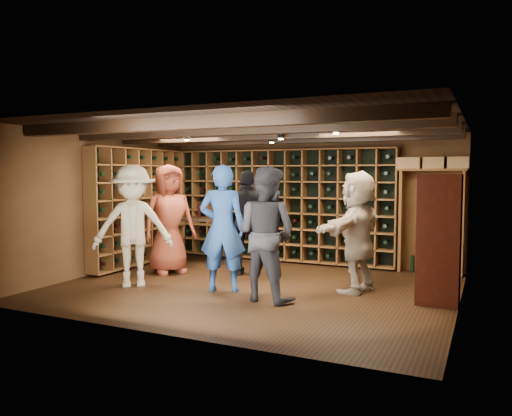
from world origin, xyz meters
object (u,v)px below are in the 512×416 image
at_px(guest_khaki, 133,226).
at_px(guest_woman_black, 248,223).
at_px(guest_beige, 357,231).
at_px(tasting_table, 201,223).
at_px(guest_red_floral, 169,219).
at_px(display_cabinet, 439,242).
at_px(man_grey_suit, 266,234).
at_px(man_blue_shirt, 222,228).

bearing_deg(guest_khaki, guest_woman_black, 11.61).
relative_size(guest_khaki, guest_beige, 1.05).
xyz_separation_m(guest_beige, tasting_table, (-3.41, 1.08, -0.12)).
bearing_deg(guest_woman_black, guest_red_floral, -1.87).
height_order(display_cabinet, guest_woman_black, guest_woman_black).
bearing_deg(tasting_table, guest_beige, -39.30).
bearing_deg(man_grey_suit, man_blue_shirt, -4.12).
xyz_separation_m(display_cabinet, man_blue_shirt, (-3.03, -0.61, 0.10)).
bearing_deg(guest_beige, man_blue_shirt, -52.60).
xyz_separation_m(display_cabinet, tasting_table, (-4.59, 1.32, -0.06)).
relative_size(guest_red_floral, guest_beige, 1.06).
bearing_deg(man_blue_shirt, man_grey_suit, 145.39).
xyz_separation_m(display_cabinet, guest_woman_black, (-3.21, 0.65, 0.06)).
bearing_deg(guest_khaki, guest_beige, -20.18).
bearing_deg(man_grey_suit, guest_beige, -123.45).
height_order(guest_woman_black, guest_khaki, guest_khaki).
bearing_deg(guest_red_floral, man_grey_suit, -80.99).
bearing_deg(guest_khaki, guest_red_floral, 54.49).
bearing_deg(guest_khaki, display_cabinet, -27.84).
height_order(display_cabinet, guest_khaki, guest_khaki).
xyz_separation_m(guest_woman_black, tasting_table, (-1.38, 0.67, -0.12)).
bearing_deg(guest_beige, display_cabinet, 91.80).
height_order(man_grey_suit, tasting_table, man_grey_suit).
bearing_deg(man_blue_shirt, guest_beige, -175.26).
height_order(guest_red_floral, guest_khaki, guest_red_floral).
relative_size(display_cabinet, man_grey_suit, 0.93).
xyz_separation_m(guest_woman_black, guest_khaki, (-1.26, -1.56, 0.04)).
xyz_separation_m(man_blue_shirt, guest_beige, (1.86, 0.84, -0.05)).
bearing_deg(man_grey_suit, tasting_table, -31.20).
bearing_deg(tasting_table, display_cabinet, -37.70).
xyz_separation_m(display_cabinet, man_grey_suit, (-2.21, -0.83, 0.09)).
bearing_deg(man_blue_shirt, guest_khaki, -7.49).
bearing_deg(man_blue_shirt, guest_woman_black, -101.53).
bearing_deg(tasting_table, man_blue_shirt, -72.74).
distance_m(guest_red_floral, guest_beige, 3.37).
height_order(man_blue_shirt, guest_woman_black, man_blue_shirt).
height_order(man_blue_shirt, tasting_table, man_blue_shirt).
xyz_separation_m(man_grey_suit, guest_red_floral, (-2.34, 1.00, 0.03)).
bearing_deg(man_grey_suit, guest_red_floral, -12.32).
distance_m(man_blue_shirt, guest_woman_black, 1.27).
bearing_deg(tasting_table, guest_woman_black, -47.68).
xyz_separation_m(guest_red_floral, guest_woman_black, (1.34, 0.47, -0.05)).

